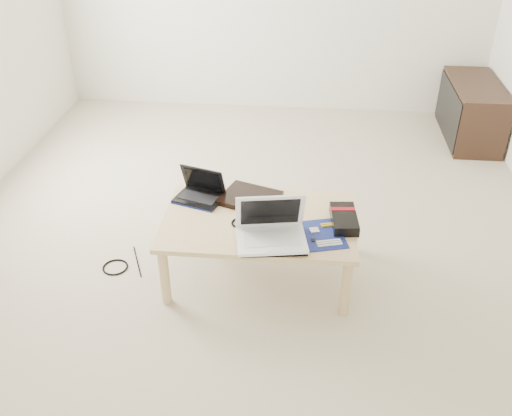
# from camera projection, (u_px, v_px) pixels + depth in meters

# --- Properties ---
(ground) EXTENTS (4.00, 4.00, 0.00)m
(ground) POSITION_uv_depth(u_px,v_px,m) (252.00, 215.00, 4.02)
(ground) COLOR beige
(ground) RESTS_ON ground
(coffee_table) EXTENTS (1.10, 0.70, 0.40)m
(coffee_table) POSITION_uv_depth(u_px,v_px,m) (259.00, 226.00, 3.28)
(coffee_table) COLOR tan
(coffee_table) RESTS_ON ground
(media_cabinet) EXTENTS (0.41, 0.90, 0.50)m
(media_cabinet) POSITION_uv_depth(u_px,v_px,m) (471.00, 111.00, 4.96)
(media_cabinet) COLOR #342215
(media_cabinet) RESTS_ON ground
(book) EXTENTS (0.40, 0.37, 0.03)m
(book) POSITION_uv_depth(u_px,v_px,m) (250.00, 198.00, 3.42)
(book) COLOR black
(book) RESTS_ON coffee_table
(netbook) EXTENTS (0.32, 0.27, 0.20)m
(netbook) POSITION_uv_depth(u_px,v_px,m) (200.00, 192.00, 3.43)
(netbook) COLOR black
(netbook) RESTS_ON coffee_table
(tablet) EXTENTS (0.25, 0.19, 0.01)m
(tablet) POSITION_uv_depth(u_px,v_px,m) (263.00, 213.00, 3.30)
(tablet) COLOR black
(tablet) RESTS_ON coffee_table
(remote) EXTENTS (0.13, 0.22, 0.02)m
(remote) POSITION_uv_depth(u_px,v_px,m) (288.00, 214.00, 3.28)
(remote) COLOR #B1B1B5
(remote) RESTS_ON coffee_table
(neoprene_sleeve) EXTENTS (0.38, 0.30, 0.02)m
(neoprene_sleeve) POSITION_uv_depth(u_px,v_px,m) (273.00, 241.00, 3.06)
(neoprene_sleeve) COLOR black
(neoprene_sleeve) RESTS_ON coffee_table
(white_laptop) EXTENTS (0.41, 0.32, 0.26)m
(white_laptop) POSITION_uv_depth(u_px,v_px,m) (271.00, 230.00, 3.04)
(white_laptop) COLOR white
(white_laptop) RESTS_ON neoprene_sleeve
(motherboard) EXTENTS (0.30, 0.34, 0.01)m
(motherboard) POSITION_uv_depth(u_px,v_px,m) (322.00, 235.00, 3.12)
(motherboard) COLOR #0B114B
(motherboard) RESTS_ON coffee_table
(gpu_box) EXTENTS (0.16, 0.29, 0.06)m
(gpu_box) POSITION_uv_depth(u_px,v_px,m) (344.00, 219.00, 3.21)
(gpu_box) COLOR black
(gpu_box) RESTS_ON coffee_table
(cable_coil) EXTENTS (0.12, 0.12, 0.01)m
(cable_coil) POSITION_uv_depth(u_px,v_px,m) (240.00, 223.00, 3.22)
(cable_coil) COLOR black
(cable_coil) RESTS_ON coffee_table
(floor_cable_coil) EXTENTS (0.16, 0.16, 0.01)m
(floor_cable_coil) POSITION_uv_depth(u_px,v_px,m) (115.00, 267.00, 3.52)
(floor_cable_coil) COLOR black
(floor_cable_coil) RESTS_ON ground
(floor_cable_trail) EXTENTS (0.13, 0.30, 0.01)m
(floor_cable_trail) POSITION_uv_depth(u_px,v_px,m) (137.00, 261.00, 3.57)
(floor_cable_trail) COLOR black
(floor_cable_trail) RESTS_ON ground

